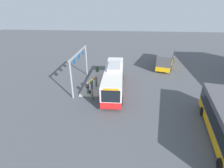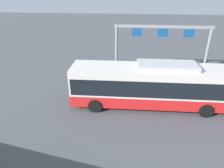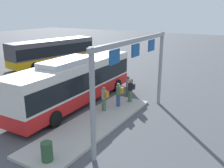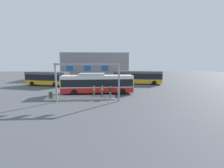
% 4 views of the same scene
% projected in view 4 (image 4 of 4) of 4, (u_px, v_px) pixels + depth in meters
% --- Properties ---
extents(ground_plane, '(120.00, 120.00, 0.00)m').
position_uv_depth(ground_plane, '(98.00, 94.00, 26.49)').
color(ground_plane, '#4C4F54').
extents(platform_curb, '(10.00, 2.80, 0.16)m').
position_uv_depth(platform_curb, '(81.00, 98.00, 23.25)').
color(platform_curb, '#B2ADA3').
rests_on(platform_curb, ground).
extents(bus_main, '(11.86, 2.91, 3.46)m').
position_uv_depth(bus_main, '(97.00, 83.00, 26.23)').
color(bus_main, red).
rests_on(bus_main, ground).
extents(bus_background_left, '(11.52, 4.53, 3.10)m').
position_uv_depth(bus_background_left, '(137.00, 77.00, 37.58)').
color(bus_background_left, '#EAAD14').
rests_on(bus_background_left, ground).
extents(bus_background_right, '(10.05, 5.24, 3.10)m').
position_uv_depth(bus_background_right, '(47.00, 78.00, 35.01)').
color(bus_background_right, '#EAAD14').
rests_on(bus_background_right, ground).
extents(person_boarding, '(0.55, 0.60, 1.67)m').
position_uv_depth(person_boarding, '(119.00, 91.00, 24.00)').
color(person_boarding, '#476B4C').
rests_on(person_boarding, ground).
extents(person_waiting_near, '(0.43, 0.58, 1.67)m').
position_uv_depth(person_waiting_near, '(110.00, 91.00, 23.07)').
color(person_waiting_near, '#476B4C').
rests_on(person_waiting_near, platform_curb).
extents(person_waiting_mid, '(0.35, 0.53, 1.67)m').
position_uv_depth(person_waiting_mid, '(102.00, 91.00, 23.31)').
color(person_waiting_mid, '#334C8C').
rests_on(person_waiting_mid, platform_curb).
extents(person_waiting_far, '(0.39, 0.56, 1.67)m').
position_uv_depth(person_waiting_far, '(94.00, 90.00, 23.66)').
color(person_waiting_far, '#476B4C').
rests_on(person_waiting_far, platform_curb).
extents(platform_sign_gantry, '(8.76, 0.24, 5.20)m').
position_uv_depth(platform_sign_gantry, '(88.00, 74.00, 20.77)').
color(platform_sign_gantry, gray).
rests_on(platform_sign_gantry, ground).
extents(station_building, '(21.45, 8.00, 8.13)m').
position_uv_depth(station_building, '(95.00, 65.00, 52.91)').
color(station_building, gray).
rests_on(station_building, ground).
extents(trash_bin, '(0.52, 0.52, 0.90)m').
position_uv_depth(trash_bin, '(51.00, 95.00, 22.49)').
color(trash_bin, '#2D5133').
rests_on(trash_bin, platform_curb).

